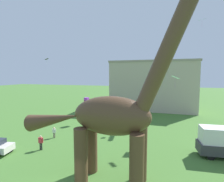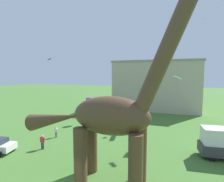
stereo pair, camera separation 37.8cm
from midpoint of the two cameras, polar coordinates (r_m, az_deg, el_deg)
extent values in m
cylinder|color=#513823|center=(15.39, 9.98, -19.57)|extent=(1.07, 1.07, 4.62)
cylinder|color=#513823|center=(13.59, 8.60, -23.13)|extent=(1.07, 1.07, 4.62)
cylinder|color=#513823|center=(16.55, -6.12, -17.67)|extent=(1.07, 1.07, 4.62)
cylinder|color=#513823|center=(14.88, -9.61, -20.47)|extent=(1.07, 1.07, 4.62)
ellipsoid|color=#513823|center=(13.85, 0.39, -8.11)|extent=(6.32, 2.72, 3.11)
cylinder|color=#513823|center=(12.92, 18.44, 12.90)|extent=(4.54, 1.17, 9.00)
cone|color=#513823|center=(16.41, -17.72, -8.77)|extent=(5.55, 1.56, 2.63)
cylinder|color=black|center=(23.96, -29.43, -16.02)|extent=(0.65, 0.32, 0.62)
cube|color=silver|center=(22.05, 32.64, -12.43)|extent=(3.75, 2.34, 1.70)
cylinder|color=black|center=(23.45, 29.52, -16.26)|extent=(0.82, 0.33, 0.80)
cylinder|color=black|center=(21.55, 30.64, -18.26)|extent=(0.82, 0.33, 0.80)
cylinder|color=black|center=(22.98, -21.65, -16.32)|extent=(0.14, 0.14, 0.85)
cylinder|color=black|center=(22.85, -21.23, -16.42)|extent=(0.14, 0.14, 0.85)
cube|color=#D1333D|center=(22.66, -21.51, -14.66)|extent=(0.46, 0.28, 0.60)
sphere|color=tan|center=(22.51, -21.55, -13.62)|extent=(0.27, 0.27, 0.27)
cylinder|color=#D1333D|center=(22.81, -22.04, -14.46)|extent=(0.11, 0.11, 0.57)
cylinder|color=#D1333D|center=(22.49, -20.97, -14.72)|extent=(0.11, 0.11, 0.57)
cylinder|color=#6B6056|center=(26.26, -17.68, -13.52)|extent=(0.12, 0.12, 0.75)
cylinder|color=#6B6056|center=(26.16, -17.35, -13.59)|extent=(0.12, 0.12, 0.75)
cube|color=silver|center=(26.02, -17.55, -12.23)|extent=(0.40, 0.25, 0.53)
sphere|color=tan|center=(25.90, -17.58, -11.43)|extent=(0.23, 0.23, 0.23)
cylinder|color=silver|center=(26.14, -17.98, -12.09)|extent=(0.10, 0.10, 0.50)
cylinder|color=silver|center=(25.88, -17.13, -12.25)|extent=(0.10, 0.10, 0.50)
cube|color=green|center=(25.10, 21.15, 4.23)|extent=(1.10, 1.46, 0.41)
cylinder|color=purple|center=(25.13, 21.08, 2.18)|extent=(0.01, 0.01, 1.38)
cube|color=green|center=(31.41, 28.72, 20.14)|extent=(1.15, 1.15, 0.24)
cylinder|color=pink|center=(31.26, 28.66, 19.05)|extent=(0.01, 0.01, 0.94)
cube|color=black|center=(32.29, -19.58, 9.84)|extent=(0.76, 0.89, 0.24)
cylinder|color=white|center=(32.25, -19.56, 8.98)|extent=(0.01, 0.01, 0.75)
cylinder|color=red|center=(34.75, 20.69, 14.16)|extent=(0.84, 2.09, 0.57)
cone|color=#287AE5|center=(34.58, 18.80, 14.26)|extent=(0.66, 0.58, 0.60)
cube|color=purple|center=(31.64, -7.34, -2.66)|extent=(0.75, 0.75, 0.56)
cube|color=pink|center=(31.70, -7.33, -3.44)|extent=(0.75, 0.75, 0.56)
cube|color=#B7A893|center=(44.80, 14.32, 1.48)|extent=(20.28, 8.41, 11.65)
cube|color=gray|center=(44.81, 14.50, 9.25)|extent=(20.68, 8.57, 0.50)
camera|label=1|loc=(0.19, -89.30, 0.07)|focal=27.77mm
camera|label=2|loc=(0.19, 90.70, -0.07)|focal=27.77mm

